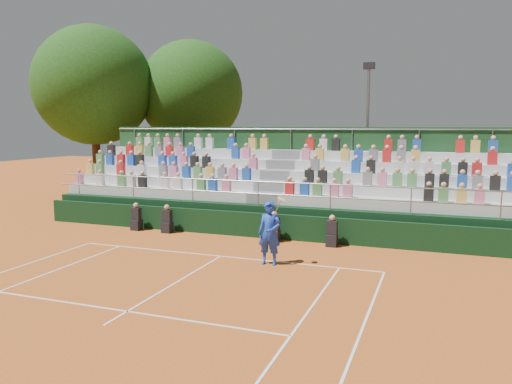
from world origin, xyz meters
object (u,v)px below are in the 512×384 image
(tennis_player, at_px, (270,233))
(floodlight_mast, at_px, (368,124))
(tree_west, at_px, (94,86))
(tree_east, at_px, (191,94))

(tennis_player, relative_size, floodlight_mast, 0.29)
(tree_west, xyz_separation_m, floodlight_mast, (16.60, 1.35, -2.36))
(floodlight_mast, bearing_deg, tennis_player, -96.00)
(tennis_player, xyz_separation_m, floodlight_mast, (1.31, 12.45, 3.53))
(tree_east, xyz_separation_m, floodlight_mast, (11.91, -2.55, -2.01))
(tree_west, height_order, tree_east, tree_west)
(tree_west, distance_m, tree_east, 6.11)
(tree_east, relative_size, floodlight_mast, 1.29)
(tree_west, relative_size, tree_east, 1.06)
(tree_west, xyz_separation_m, tree_east, (4.69, 3.90, -0.35))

